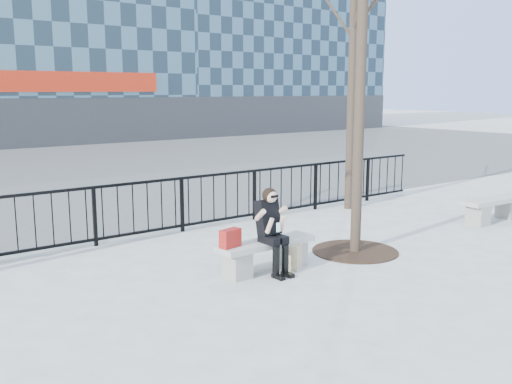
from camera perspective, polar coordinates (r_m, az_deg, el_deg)
ground at (r=9.05m, az=1.01°, el=-7.86°), size 120.00×120.00×0.00m
street_surface at (r=22.61m, az=-22.97°, el=2.27°), size 60.00×23.00×0.01m
railing at (r=11.36m, az=-8.29°, el=-1.35°), size 14.00×0.06×1.10m
tree_grate at (r=10.21m, az=9.87°, el=-5.85°), size 1.50×1.50×0.02m
bench_main at (r=8.97m, az=1.02°, el=-6.03°), size 1.65×0.46×0.49m
bench_second at (r=13.31m, az=22.65°, el=-1.40°), size 1.71×0.48×0.51m
seated_woman at (r=8.75m, az=1.67°, el=-3.94°), size 0.50×0.64×1.34m
handbag at (r=8.52m, az=-2.59°, el=-4.64°), size 0.36×0.22×0.27m
shopping_bag at (r=9.17m, az=4.06°, el=-6.34°), size 0.44×0.36×0.40m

